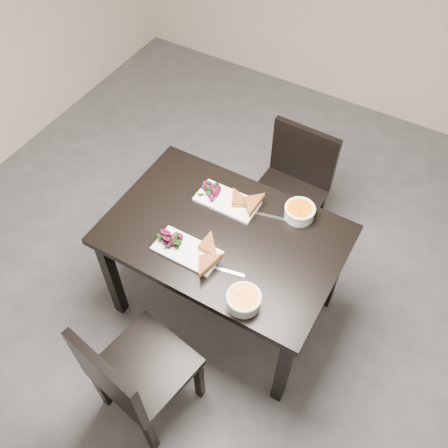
# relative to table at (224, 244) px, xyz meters

# --- Properties ---
(ground) EXTENTS (5.00, 5.00, 0.00)m
(ground) POSITION_rel_table_xyz_m (0.35, -0.19, -0.65)
(ground) COLOR #47474C
(ground) RESTS_ON ground
(room_shell) EXTENTS (5.02, 5.02, 2.81)m
(room_shell) POSITION_rel_table_xyz_m (0.35, -0.19, 1.18)
(room_shell) COLOR beige
(room_shell) RESTS_ON ground
(table) EXTENTS (1.20, 0.80, 0.75)m
(table) POSITION_rel_table_xyz_m (0.00, 0.00, 0.00)
(table) COLOR black
(table) RESTS_ON ground
(chair_near) EXTENTS (0.49, 0.49, 0.85)m
(chair_near) POSITION_rel_table_xyz_m (-0.06, -0.77, -0.17)
(chair_near) COLOR black
(chair_near) RESTS_ON ground
(chair_far) EXTENTS (0.43, 0.43, 0.85)m
(chair_far) POSITION_rel_table_xyz_m (0.08, 0.72, -0.17)
(chair_far) COLOR black
(chair_far) RESTS_ON ground
(plate_near) EXTENTS (0.33, 0.16, 0.02)m
(plate_near) POSITION_rel_table_xyz_m (-0.10, -0.19, 0.11)
(plate_near) COLOR white
(plate_near) RESTS_ON table
(sandwich_near) EXTENTS (0.17, 0.13, 0.05)m
(sandwich_near) POSITION_rel_table_xyz_m (-0.03, -0.18, 0.14)
(sandwich_near) COLOR #A65222
(sandwich_near) RESTS_ON plate_near
(salad_near) EXTENTS (0.10, 0.09, 0.05)m
(salad_near) POSITION_rel_table_xyz_m (-0.20, -0.19, 0.14)
(salad_near) COLOR black
(salad_near) RESTS_ON plate_near
(soup_bowl_near) EXTENTS (0.16, 0.16, 0.07)m
(soup_bowl_near) POSITION_rel_table_xyz_m (0.28, -0.31, 0.14)
(soup_bowl_near) COLOR white
(soup_bowl_near) RESTS_ON table
(cutlery_near) EXTENTS (0.18, 0.05, 0.00)m
(cutlery_near) POSITION_rel_table_xyz_m (0.13, -0.19, 0.10)
(cutlery_near) COLOR silver
(cutlery_near) RESTS_ON table
(plate_far) EXTENTS (0.34, 0.17, 0.02)m
(plate_far) POSITION_rel_table_xyz_m (-0.09, 0.18, 0.11)
(plate_far) COLOR white
(plate_far) RESTS_ON table
(sandwich_far) EXTENTS (0.21, 0.19, 0.05)m
(sandwich_far) POSITION_rel_table_xyz_m (-0.02, 0.17, 0.14)
(sandwich_far) COLOR #A65222
(sandwich_far) RESTS_ON plate_far
(salad_far) EXTENTS (0.10, 0.09, 0.05)m
(salad_far) POSITION_rel_table_xyz_m (-0.19, 0.18, 0.14)
(salad_far) COLOR black
(salad_far) RESTS_ON plate_far
(soup_bowl_far) EXTENTS (0.16, 0.16, 0.07)m
(soup_bowl_far) POSITION_rel_table_xyz_m (0.28, 0.29, 0.14)
(soup_bowl_far) COLOR white
(soup_bowl_far) RESTS_ON table
(cutlery_far) EXTENTS (0.18, 0.06, 0.00)m
(cutlery_far) POSITION_rel_table_xyz_m (0.15, 0.21, 0.10)
(cutlery_far) COLOR silver
(cutlery_far) RESTS_ON table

